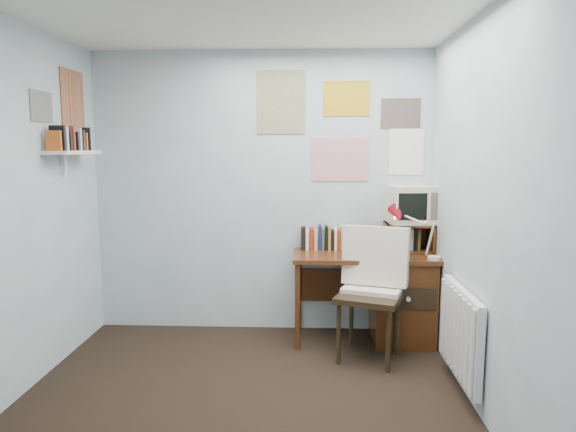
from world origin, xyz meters
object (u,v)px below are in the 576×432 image
Objects in this scene: crt_tv at (411,203)px; wall_shelf at (73,152)px; tv_riser at (408,237)px; desk_lamp at (435,236)px; desk at (395,295)px; radiator at (461,332)px; desk_chair at (369,297)px.

wall_shelf is (-2.71, -0.51, 0.43)m from crt_tv.
crt_tv is (0.02, 0.02, 0.30)m from tv_riser.
desk_lamp is 1.03× the size of crt_tv.
desk is 1.50× the size of radiator.
desk_lamp reaches higher than radiator.
radiator is at bearing -22.91° from desk_chair.
tv_riser is at bearing -141.35° from crt_tv.
wall_shelf is (-2.30, 0.03, 1.12)m from desk_chair.
crt_tv reaches higher than desk.
wall_shelf is at bearing 169.11° from radiator.
crt_tv is 0.46× the size of radiator.
desk_lamp is 0.48× the size of radiator.
radiator is (0.56, -0.52, -0.08)m from desk_chair.
crt_tv is (0.14, 0.13, 0.78)m from desk.
desk_chair is 2.52× the size of tv_riser.
crt_tv reaches higher than radiator.
desk is 1.94× the size of wall_shelf.
radiator is (0.02, -0.73, -0.53)m from desk_lamp.
crt_tv is 2.79m from wall_shelf.
desk_lamp is (0.54, 0.21, 0.45)m from desk_chair.
desk_chair is 0.77m from radiator.
radiator is 3.15m from wall_shelf.
desk is 3.00× the size of tv_riser.
desk_chair is 2.63× the size of desk_lamp.
wall_shelf reaches higher than desk_chair.
radiator is (0.29, -0.93, 0.01)m from desk.
desk_chair reaches higher than radiator.
radiator is at bearing -72.76° from desk.
tv_riser is at bearing 10.32° from wall_shelf.
tv_riser reaches higher than desk_chair.
wall_shelf is at bearing -177.05° from crt_tv.
desk_lamp is 0.90m from radiator.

